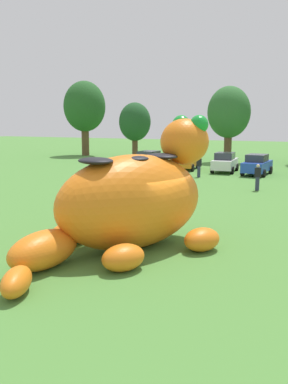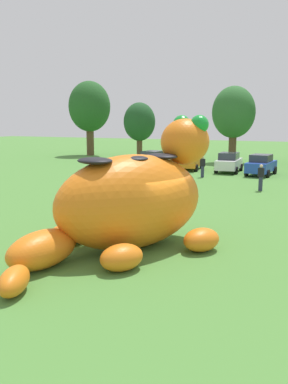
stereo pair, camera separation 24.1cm
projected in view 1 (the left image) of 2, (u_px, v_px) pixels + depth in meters
name	position (u px, v px, depth m)	size (l,w,h in m)	color
ground_plane	(150.00, 246.00, 14.86)	(160.00, 160.00, 0.00)	#4C8438
giant_inflatable_creature	(132.00, 200.00, 14.47)	(6.17, 9.24, 4.67)	orange
car_silver	(149.00, 160.00, 37.96)	(2.08, 4.17, 1.72)	#B7BABF
car_orange	(186.00, 160.00, 37.91)	(2.30, 4.27, 1.72)	orange
car_white	(225.00, 162.00, 36.12)	(2.11, 4.18, 1.72)	white
car_blue	(257.00, 165.00, 34.19)	(2.17, 4.21, 1.72)	#2347B7
tree_far_left	(85.00, 107.00, 52.58)	(5.30, 5.30, 9.41)	brown
tree_left	(135.00, 122.00, 47.85)	(3.67, 3.67, 6.52)	brown
tree_mid_left	(229.00, 113.00, 43.90)	(4.54, 4.54, 8.06)	brown
spectator_near_inflatable	(258.00, 177.00, 26.55)	(0.38, 0.26, 1.71)	#2D334C
spectator_mid_field	(199.00, 167.00, 32.82)	(0.38, 0.26, 1.71)	#2D334C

